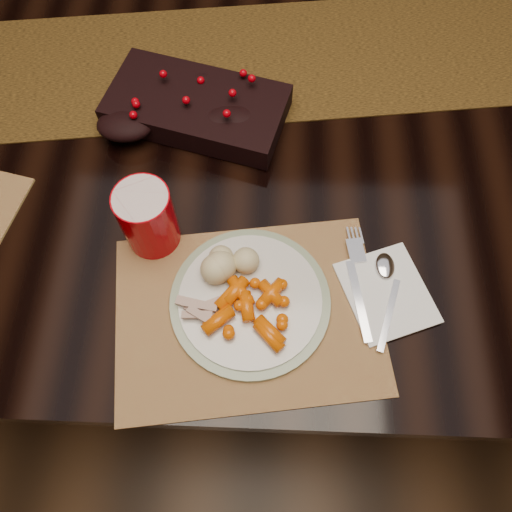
{
  "coord_description": "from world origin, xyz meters",
  "views": [
    {
      "loc": [
        0.0,
        -0.58,
        1.47
      ],
      "look_at": [
        -0.01,
        -0.26,
        0.8
      ],
      "focal_mm": 35.0,
      "sensor_mm": 36.0,
      "label": 1
    }
  ],
  "objects_px": {
    "centerpiece": "(197,104)",
    "turkey_shreds": "(195,310)",
    "dining_table": "(263,236)",
    "placemat_main": "(248,314)",
    "dinner_plate": "(250,300)",
    "baby_carrots": "(252,314)",
    "red_cup": "(148,218)",
    "napkin": "(386,293)",
    "mashed_potatoes": "(232,265)"
  },
  "relations": [
    {
      "from": "centerpiece",
      "to": "baby_carrots",
      "type": "relative_size",
      "value": 2.61
    },
    {
      "from": "dining_table",
      "to": "turkey_shreds",
      "type": "distance_m",
      "value": 0.54
    },
    {
      "from": "mashed_potatoes",
      "to": "baby_carrots",
      "type": "bearing_deg",
      "value": -65.89
    },
    {
      "from": "turkey_shreds",
      "to": "mashed_potatoes",
      "type": "bearing_deg",
      "value": 52.94
    },
    {
      "from": "dining_table",
      "to": "placemat_main",
      "type": "xyz_separation_m",
      "value": [
        -0.02,
        -0.33,
        0.38
      ]
    },
    {
      "from": "centerpiece",
      "to": "baby_carrots",
      "type": "height_order",
      "value": "centerpiece"
    },
    {
      "from": "dining_table",
      "to": "centerpiece",
      "type": "distance_m",
      "value": 0.43
    },
    {
      "from": "dinner_plate",
      "to": "centerpiece",
      "type": "bearing_deg",
      "value": 107.08
    },
    {
      "from": "baby_carrots",
      "to": "napkin",
      "type": "bearing_deg",
      "value": 13.73
    },
    {
      "from": "placemat_main",
      "to": "dining_table",
      "type": "bearing_deg",
      "value": 78.52
    },
    {
      "from": "baby_carrots",
      "to": "red_cup",
      "type": "distance_m",
      "value": 0.22
    },
    {
      "from": "placemat_main",
      "to": "baby_carrots",
      "type": "relative_size",
      "value": 3.31
    },
    {
      "from": "mashed_potatoes",
      "to": "turkey_shreds",
      "type": "xyz_separation_m",
      "value": [
        -0.05,
        -0.07,
        -0.02
      ]
    },
    {
      "from": "centerpiece",
      "to": "dining_table",
      "type": "bearing_deg",
      "value": -20.45
    },
    {
      "from": "dining_table",
      "to": "red_cup",
      "type": "xyz_separation_m",
      "value": [
        -0.18,
        -0.21,
        0.44
      ]
    },
    {
      "from": "centerpiece",
      "to": "red_cup",
      "type": "distance_m",
      "value": 0.26
    },
    {
      "from": "baby_carrots",
      "to": "red_cup",
      "type": "height_order",
      "value": "red_cup"
    },
    {
      "from": "dinner_plate",
      "to": "red_cup",
      "type": "relative_size",
      "value": 2.09
    },
    {
      "from": "mashed_potatoes",
      "to": "dinner_plate",
      "type": "bearing_deg",
      "value": -56.62
    },
    {
      "from": "placemat_main",
      "to": "mashed_potatoes",
      "type": "bearing_deg",
      "value": 104.36
    },
    {
      "from": "dinner_plate",
      "to": "baby_carrots",
      "type": "height_order",
      "value": "baby_carrots"
    },
    {
      "from": "centerpiece",
      "to": "baby_carrots",
      "type": "xyz_separation_m",
      "value": [
        0.12,
        -0.39,
        -0.0
      ]
    },
    {
      "from": "dining_table",
      "to": "mashed_potatoes",
      "type": "height_order",
      "value": "mashed_potatoes"
    },
    {
      "from": "dining_table",
      "to": "centerpiece",
      "type": "xyz_separation_m",
      "value": [
        -0.13,
        0.05,
        0.41
      ]
    },
    {
      "from": "turkey_shreds",
      "to": "placemat_main",
      "type": "bearing_deg",
      "value": 4.0
    },
    {
      "from": "mashed_potatoes",
      "to": "turkey_shreds",
      "type": "bearing_deg",
      "value": -127.06
    },
    {
      "from": "baby_carrots",
      "to": "mashed_potatoes",
      "type": "xyz_separation_m",
      "value": [
        -0.03,
        0.07,
        0.01
      ]
    },
    {
      "from": "placemat_main",
      "to": "napkin",
      "type": "xyz_separation_m",
      "value": [
        0.21,
        0.04,
        0.0
      ]
    },
    {
      "from": "dining_table",
      "to": "placemat_main",
      "type": "distance_m",
      "value": 0.5
    },
    {
      "from": "centerpiece",
      "to": "turkey_shreds",
      "type": "bearing_deg",
      "value": -85.46
    },
    {
      "from": "placemat_main",
      "to": "mashed_potatoes",
      "type": "distance_m",
      "value": 0.08
    },
    {
      "from": "placemat_main",
      "to": "dinner_plate",
      "type": "relative_size",
      "value": 1.63
    },
    {
      "from": "dinner_plate",
      "to": "napkin",
      "type": "distance_m",
      "value": 0.21
    },
    {
      "from": "dining_table",
      "to": "dinner_plate",
      "type": "distance_m",
      "value": 0.5
    },
    {
      "from": "dining_table",
      "to": "centerpiece",
      "type": "bearing_deg",
      "value": 159.55
    },
    {
      "from": "placemat_main",
      "to": "dinner_plate",
      "type": "height_order",
      "value": "dinner_plate"
    },
    {
      "from": "red_cup",
      "to": "napkin",
      "type": "bearing_deg",
      "value": -13.16
    },
    {
      "from": "placemat_main",
      "to": "baby_carrots",
      "type": "height_order",
      "value": "baby_carrots"
    },
    {
      "from": "dining_table",
      "to": "baby_carrots",
      "type": "height_order",
      "value": "baby_carrots"
    },
    {
      "from": "baby_carrots",
      "to": "turkey_shreds",
      "type": "relative_size",
      "value": 1.75
    },
    {
      "from": "dining_table",
      "to": "napkin",
      "type": "xyz_separation_m",
      "value": [
        0.19,
        -0.29,
        0.38
      ]
    },
    {
      "from": "baby_carrots",
      "to": "dinner_plate",
      "type": "bearing_deg",
      "value": 96.83
    },
    {
      "from": "dinner_plate",
      "to": "mashed_potatoes",
      "type": "relative_size",
      "value": 2.85
    },
    {
      "from": "turkey_shreds",
      "to": "dinner_plate",
      "type": "bearing_deg",
      "value": 16.72
    },
    {
      "from": "dinner_plate",
      "to": "turkey_shreds",
      "type": "xyz_separation_m",
      "value": [
        -0.08,
        -0.02,
        0.02
      ]
    },
    {
      "from": "mashed_potatoes",
      "to": "napkin",
      "type": "bearing_deg",
      "value": -5.38
    },
    {
      "from": "dinner_plate",
      "to": "red_cup",
      "type": "height_order",
      "value": "red_cup"
    },
    {
      "from": "centerpiece",
      "to": "mashed_potatoes",
      "type": "height_order",
      "value": "same"
    },
    {
      "from": "dinner_plate",
      "to": "placemat_main",
      "type": "bearing_deg",
      "value": -98.21
    },
    {
      "from": "dining_table",
      "to": "dinner_plate",
      "type": "bearing_deg",
      "value": -92.81
    }
  ]
}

